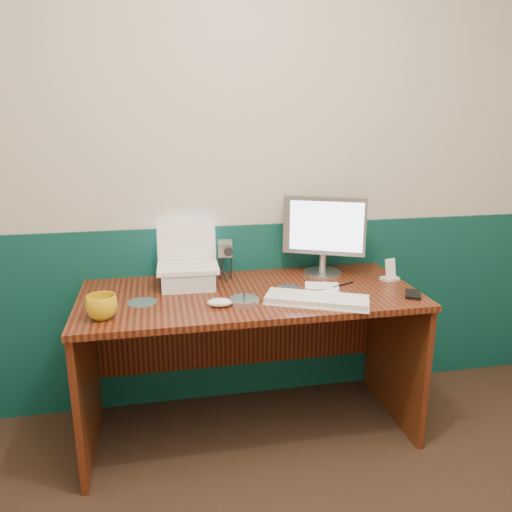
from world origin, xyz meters
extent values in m
cube|color=beige|center=(0.00, 1.75, 1.25)|extent=(3.50, 0.04, 2.50)
cube|color=#07352F|center=(0.00, 1.74, 0.50)|extent=(3.48, 0.02, 1.00)
cube|color=#350E09|center=(-0.13, 1.38, 0.38)|extent=(1.60, 0.70, 0.75)
cube|color=silver|center=(-0.41, 1.52, 0.79)|extent=(0.26, 0.23, 0.09)
cube|color=silver|center=(0.14, 1.18, 0.76)|extent=(0.48, 0.33, 0.03)
ellipsoid|color=white|center=(0.21, 1.23, 0.77)|extent=(0.12, 0.08, 0.04)
ellipsoid|color=white|center=(-0.30, 1.22, 0.77)|extent=(0.12, 0.08, 0.04)
imported|color=gold|center=(-0.79, 1.18, 0.80)|extent=(0.15, 0.15, 0.10)
cylinder|color=silver|center=(-0.19, 1.23, 0.76)|extent=(0.13, 0.13, 0.03)
cylinder|color=silver|center=(-0.64, 1.34, 0.75)|extent=(0.13, 0.13, 0.00)
cylinder|color=silver|center=(0.07, 1.40, 0.75)|extent=(0.11, 0.11, 0.00)
cylinder|color=black|center=(0.34, 1.39, 0.75)|extent=(0.13, 0.07, 0.01)
cube|color=silver|center=(0.23, 1.39, 0.75)|extent=(0.19, 0.15, 0.00)
cube|color=white|center=(0.61, 1.42, 0.76)|extent=(0.10, 0.08, 0.02)
cube|color=white|center=(0.61, 1.42, 0.81)|extent=(0.06, 0.04, 0.10)
cube|color=black|center=(0.61, 1.18, 0.76)|extent=(0.12, 0.14, 0.01)
camera|label=1|loc=(-0.55, -0.83, 1.56)|focal=35.00mm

